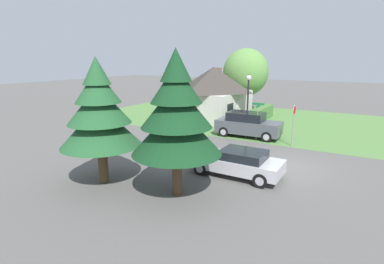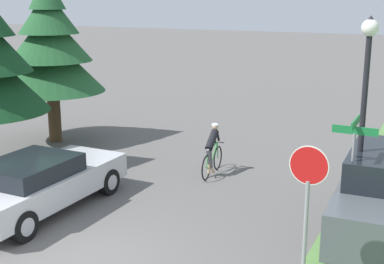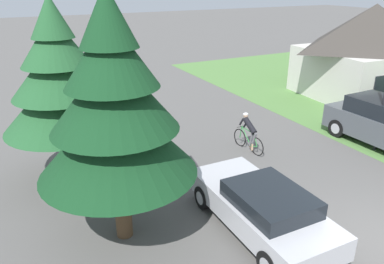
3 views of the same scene
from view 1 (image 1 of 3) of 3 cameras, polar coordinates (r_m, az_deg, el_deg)
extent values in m
plane|color=#5B5956|center=(17.36, 17.42, -6.33)|extent=(140.00, 140.00, 0.00)
cube|color=#568442|center=(29.48, 14.98, 2.01)|extent=(16.00, 36.00, 0.01)
cube|color=beige|center=(29.86, 4.09, 5.18)|extent=(6.96, 5.89, 2.67)
pyramid|color=#3D3833|center=(29.58, 4.17, 10.01)|extent=(7.51, 6.36, 2.37)
cube|color=silver|center=(28.67, 8.92, 4.02)|extent=(0.90, 0.12, 2.00)
cube|color=black|center=(26.94, 7.30, 4.46)|extent=(1.10, 0.13, 0.90)
cube|color=brown|center=(31.55, 5.11, 11.39)|extent=(0.53, 0.53, 0.80)
cube|color=#4C7A3D|center=(27.62, 11.85, 2.75)|extent=(9.15, 0.90, 1.27)
cube|color=#BCBCC1|center=(15.38, 8.33, -5.92)|extent=(1.95, 4.63, 0.63)
cube|color=black|center=(15.08, 9.74, -4.27)|extent=(1.69, 2.18, 0.42)
cylinder|color=black|center=(15.39, 1.65, -6.91)|extent=(0.28, 0.70, 0.69)
cylinder|color=#ADADB2|center=(15.39, 1.65, -6.91)|extent=(0.29, 0.40, 0.40)
cylinder|color=black|center=(16.79, 4.42, -5.15)|extent=(0.28, 0.70, 0.69)
cylinder|color=#ADADB2|center=(16.79, 4.42, -5.15)|extent=(0.29, 0.40, 0.40)
cylinder|color=black|center=(14.26, 12.89, -8.99)|extent=(0.28, 0.70, 0.69)
cylinder|color=#ADADB2|center=(14.26, 12.89, -8.99)|extent=(0.29, 0.40, 0.40)
cylinder|color=black|center=(15.77, 14.77, -6.87)|extent=(0.28, 0.70, 0.69)
cylinder|color=#ADADB2|center=(15.77, 14.77, -6.87)|extent=(0.29, 0.40, 0.40)
torus|color=black|center=(19.32, 0.88, -2.57)|extent=(0.10, 0.73, 0.73)
torus|color=black|center=(19.75, -1.87, -2.21)|extent=(0.10, 0.73, 0.73)
cylinder|color=#338C3F|center=(19.38, 0.18, -2.02)|extent=(0.05, 0.18, 0.57)
cylinder|color=#338C3F|center=(19.53, -0.85, -1.79)|extent=(0.09, 0.65, 0.66)
cylinder|color=#338C3F|center=(19.42, -0.66, -1.01)|extent=(0.10, 0.77, 0.11)
cylinder|color=#338C3F|center=(19.40, 0.43, -2.68)|extent=(0.06, 0.35, 0.15)
cylinder|color=#338C3F|center=(19.29, 0.62, -1.90)|extent=(0.05, 0.22, 0.46)
cylinder|color=#338C3F|center=(19.66, -1.77, -1.50)|extent=(0.05, 0.12, 0.52)
cylinder|color=black|center=(19.58, -1.67, -0.79)|extent=(0.44, 0.06, 0.02)
ellipsoid|color=black|center=(19.27, 0.37, -1.18)|extent=(0.10, 0.21, 0.05)
cylinder|color=slate|center=(19.31, 0.38, -1.71)|extent=(0.13, 0.26, 0.48)
cylinder|color=slate|center=(19.40, -0.03, -1.87)|extent=(0.13, 0.26, 0.63)
cylinder|color=tan|center=(19.44, 0.19, -2.74)|extent=(0.08, 0.08, 0.30)
cylinder|color=tan|center=(19.58, -0.15, -2.91)|extent=(0.17, 0.08, 0.21)
cylinder|color=black|center=(19.32, -0.40, -0.41)|extent=(0.28, 0.71, 0.57)
cylinder|color=black|center=(19.42, -1.07, -0.36)|extent=(0.09, 0.26, 0.36)
cylinder|color=black|center=(19.56, -1.77, -0.26)|extent=(0.09, 0.26, 0.36)
sphere|color=tan|center=(19.37, -1.17, 0.64)|extent=(0.19, 0.19, 0.19)
ellipsoid|color=white|center=(19.36, -1.17, 0.78)|extent=(0.22, 0.18, 0.12)
cube|color=#4C5156|center=(23.06, 10.70, 1.00)|extent=(2.12, 4.86, 0.93)
cube|color=black|center=(22.96, 10.26, 2.95)|extent=(1.82, 2.71, 0.62)
cylinder|color=black|center=(22.86, 6.08, 0.04)|extent=(0.29, 0.77, 0.76)
cylinder|color=#ADADB2|center=(22.86, 6.08, 0.04)|extent=(0.29, 0.45, 0.44)
cylinder|color=black|center=(24.47, 7.65, 0.91)|extent=(0.29, 0.77, 0.76)
cylinder|color=#ADADB2|center=(24.47, 7.65, 0.91)|extent=(0.29, 0.45, 0.44)
cylinder|color=black|center=(21.89, 14.02, -0.92)|extent=(0.29, 0.77, 0.76)
cylinder|color=#ADADB2|center=(21.89, 14.02, -0.92)|extent=(0.29, 0.45, 0.44)
cylinder|color=black|center=(23.57, 15.09, 0.05)|extent=(0.29, 0.77, 0.76)
cylinder|color=#ADADB2|center=(23.57, 15.09, 0.05)|extent=(0.29, 0.45, 0.44)
cylinder|color=gray|center=(21.21, 18.65, 0.31)|extent=(0.07, 0.07, 2.22)
cylinder|color=red|center=(20.95, 18.94, 3.96)|extent=(0.62, 0.05, 0.62)
cylinder|color=silver|center=(20.95, 18.94, 3.96)|extent=(0.65, 0.05, 0.65)
cylinder|color=black|center=(22.15, 10.50, 4.13)|extent=(0.12, 0.12, 4.31)
sphere|color=white|center=(21.89, 10.77, 10.12)|extent=(0.36, 0.36, 0.36)
cone|color=black|center=(21.88, 10.79, 10.58)|extent=(0.21, 0.21, 0.14)
cylinder|color=gray|center=(22.06, 12.29, 1.53)|extent=(0.06, 0.06, 2.44)
cube|color=#197238|center=(21.83, 12.46, 4.82)|extent=(0.90, 0.03, 0.16)
cube|color=#197238|center=(21.81, 12.48, 5.23)|extent=(0.03, 0.90, 0.16)
cylinder|color=#4C3823|center=(13.11, -2.84, -7.93)|extent=(0.43, 0.43, 1.87)
cone|color=#143D1E|center=(12.52, -2.95, 0.51)|extent=(3.83, 3.83, 2.08)
cone|color=#143D1E|center=(12.32, -3.01, 5.13)|extent=(2.99, 2.99, 1.83)
cone|color=#143D1E|center=(12.22, -3.06, 9.22)|extent=(2.14, 2.14, 1.58)
cone|color=#143D1E|center=(12.18, -3.11, 12.71)|extent=(1.30, 1.30, 1.33)
cylinder|color=#4C3823|center=(14.96, -16.57, -5.82)|extent=(0.45, 0.45, 1.82)
cone|color=#23562D|center=(14.46, -17.08, 1.26)|extent=(3.71, 3.71, 1.95)
cone|color=#23562D|center=(14.29, -17.35, 5.00)|extent=(2.89, 2.89, 1.72)
cone|color=#23562D|center=(14.20, -17.59, 8.30)|extent=(2.08, 2.08, 1.48)
cone|color=#23562D|center=(14.15, -17.80, 11.12)|extent=(1.26, 1.26, 1.25)
cylinder|color=#4C3823|center=(34.75, 9.94, 5.82)|extent=(0.40, 0.40, 2.18)
ellipsoid|color=#609347|center=(34.46, 10.17, 11.12)|extent=(5.00, 5.00, 5.25)
camera|label=2|loc=(22.60, 41.29, 8.67)|focal=50.00mm
camera|label=3|loc=(8.23, 41.22, 13.88)|focal=35.00mm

